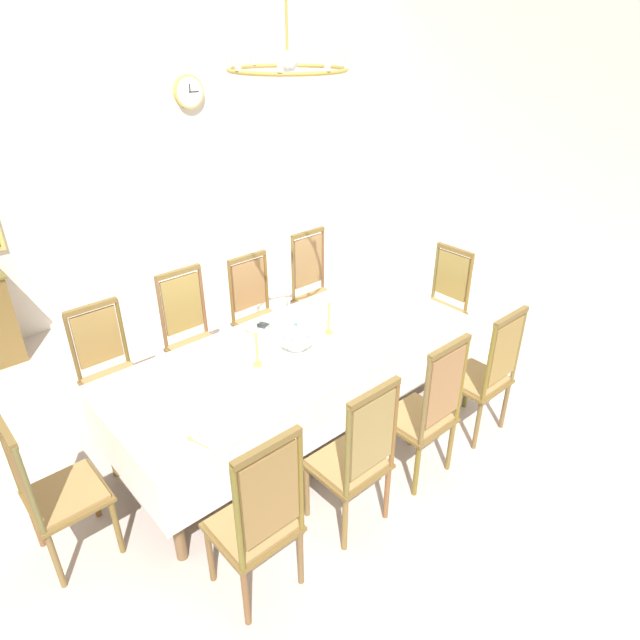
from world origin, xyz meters
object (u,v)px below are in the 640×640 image
at_px(chair_south_b, 356,457).
at_px(candlestick_west, 257,347).
at_px(chair_south_d, 485,372).
at_px(bowl_near_left, 211,432).
at_px(spoon_primary, 193,440).
at_px(mounted_clock, 189,92).
at_px(chair_north_a, 110,370).
at_px(chair_head_west, 51,489).
at_px(chair_south_a, 259,518).
at_px(chair_north_b, 193,336).
at_px(bowl_near_right, 262,327).
at_px(chair_north_c, 258,313).
at_px(chair_north_d, 316,289).
at_px(chair_south_c, 426,410).
at_px(dining_table, 295,357).
at_px(soup_tureen, 296,336).
at_px(bowl_far_left, 287,314).
at_px(candlestick_east, 329,316).
at_px(spoon_secondary, 249,332).
at_px(chandelier, 288,68).
at_px(bowl_far_right, 425,327).

relative_size(chair_south_b, candlestick_west, 3.06).
relative_size(chair_south_d, candlestick_west, 3.00).
bearing_deg(bowl_near_left, chair_south_b, -39.86).
relative_size(spoon_primary, mounted_clock, 0.51).
bearing_deg(chair_north_a, chair_head_west, 52.26).
bearing_deg(chair_head_west, chair_south_a, 37.54).
xyz_separation_m(chair_south_a, mounted_clock, (2.05, 3.98, 1.66)).
distance_m(chair_north_b, bowl_near_right, 0.70).
relative_size(chair_north_a, chair_north_b, 0.94).
bearing_deg(spoon_primary, chair_north_c, 28.24).
relative_size(chair_north_c, chair_north_d, 0.95).
height_order(chair_north_a, chair_south_c, chair_south_c).
relative_size(dining_table, chair_north_d, 2.46).
distance_m(chair_north_c, soup_tureen, 1.08).
distance_m(chair_south_b, chair_south_d, 1.40).
height_order(chair_head_west, bowl_near_right, chair_head_west).
relative_size(dining_table, chair_north_b, 2.47).
height_order(chair_north_a, bowl_far_left, chair_north_a).
xyz_separation_m(chair_south_b, chair_head_west, (-1.49, 0.98, -0.01)).
xyz_separation_m(dining_table, candlestick_east, (0.34, 0.00, 0.23)).
relative_size(chair_south_a, bowl_near_right, 7.15).
xyz_separation_m(chair_south_c, chair_head_west, (-2.17, 0.98, -0.02)).
distance_m(spoon_secondary, chandelier, 1.96).
xyz_separation_m(bowl_far_right, spoon_secondary, (-1.09, 0.89, -0.02)).
height_order(bowl_far_left, bowl_far_right, bowl_far_left).
height_order(chair_south_b, mounted_clock, mounted_clock).
xyz_separation_m(chair_south_d, mounted_clock, (-0.08, 3.98, 1.69)).
relative_size(chair_south_a, bowl_far_right, 6.95).
bearing_deg(bowl_far_left, spoon_primary, -148.72).
xyz_separation_m(dining_table, spoon_primary, (-1.10, -0.40, 0.08)).
bearing_deg(bowl_near_left, bowl_near_right, 40.06).
bearing_deg(bowl_far_left, candlestick_east, -80.05).
bearing_deg(chair_south_a, bowl_near_left, 83.08).
relative_size(candlestick_west, mounted_clock, 1.08).
distance_m(chair_south_a, bowl_near_right, 1.75).
xyz_separation_m(chair_south_b, bowl_far_right, (1.29, 0.52, 0.21)).
height_order(bowl_far_right, spoon_secondary, bowl_far_right).
bearing_deg(candlestick_west, chandelier, -0.00).
xyz_separation_m(dining_table, soup_tureen, (0.01, 0.00, 0.18)).
bearing_deg(chair_north_c, mounted_clock, -107.62).
xyz_separation_m(chair_south_d, chandelier, (-1.07, 0.98, 2.12)).
xyz_separation_m(bowl_near_left, chandelier, (0.99, 0.43, 1.90)).
bearing_deg(chair_head_west, candlestick_west, 90.00).
height_order(dining_table, chair_north_a, chair_north_a).
bearing_deg(chair_south_a, chandelier, 42.98).
relative_size(candlestick_west, spoon_secondary, 2.10).
bearing_deg(spoon_secondary, bowl_far_right, -47.65).
distance_m(soup_tureen, candlestick_east, 0.33).
xyz_separation_m(chair_south_d, soup_tureen, (-1.06, 0.98, 0.30)).
bearing_deg(chair_north_d, chandelier, 42.55).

